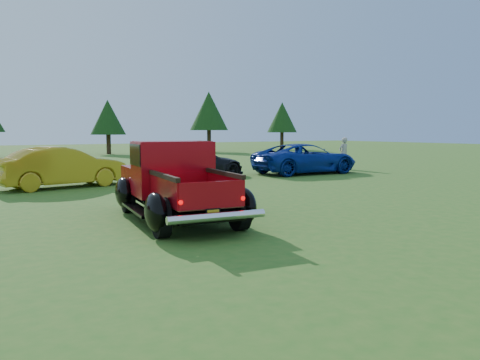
{
  "coord_description": "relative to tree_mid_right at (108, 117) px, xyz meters",
  "views": [
    {
      "loc": [
        -5.12,
        -8.01,
        1.9
      ],
      "look_at": [
        0.01,
        0.2,
        0.88
      ],
      "focal_mm": 35.0,
      "sensor_mm": 36.0,
      "label": 1
    }
  ],
  "objects": [
    {
      "name": "ground",
      "position": [
        -6.0,
        -30.0,
        -2.97
      ],
      "size": [
        120.0,
        120.0,
        0.0
      ],
      "primitive_type": "plane",
      "color": "#2F641C",
      "rests_on": "ground"
    },
    {
      "name": "tree_mid_right",
      "position": [
        0.0,
        0.0,
        0.0
      ],
      "size": [
        2.82,
        2.82,
        4.4
      ],
      "color": "#332114",
      "rests_on": "ground"
    },
    {
      "name": "tree_east",
      "position": [
        9.0,
        -0.5,
        0.68
      ],
      "size": [
        3.46,
        3.46,
        5.4
      ],
      "color": "#332114",
      "rests_on": "ground"
    },
    {
      "name": "tree_far_east",
      "position": [
        18.0,
        0.5,
        0.27
      ],
      "size": [
        3.07,
        3.07,
        4.8
      ],
      "color": "#332114",
      "rests_on": "ground"
    },
    {
      "name": "pickup_truck",
      "position": [
        -7.0,
        -28.64,
        -2.18
      ],
      "size": [
        2.58,
        4.7,
        1.68
      ],
      "rotation": [
        0.0,
        0.0,
        -0.12
      ],
      "color": "black",
      "rests_on": "ground"
    },
    {
      "name": "show_car_yellow",
      "position": [
        -7.9,
        -21.61,
        -2.29
      ],
      "size": [
        4.32,
        2.08,
        1.37
      ],
      "primitive_type": "imported",
      "rotation": [
        0.0,
        0.0,
        1.73
      ],
      "color": "#BB9018",
      "rests_on": "ground"
    },
    {
      "name": "show_car_grey",
      "position": [
        -2.54,
        -20.88,
        -2.37
      ],
      "size": [
        4.32,
        2.11,
        1.21
      ],
      "primitive_type": "imported",
      "rotation": [
        0.0,
        0.0,
        1.67
      ],
      "color": "black",
      "rests_on": "ground"
    },
    {
      "name": "show_car_blue",
      "position": [
        2.35,
        -21.94,
        -2.31
      ],
      "size": [
        4.87,
        2.41,
        1.33
      ],
      "primitive_type": "imported",
      "rotation": [
        0.0,
        0.0,
        1.53
      ],
      "color": "navy",
      "rests_on": "ground"
    },
    {
      "name": "spectator",
      "position": [
        5.47,
        -21.12,
        -2.19
      ],
      "size": [
        0.6,
        0.41,
        1.57
      ],
      "primitive_type": "imported",
      "rotation": [
        0.0,
        0.0,
        3.2
      ],
      "color": "#A39E8D",
      "rests_on": "ground"
    }
  ]
}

